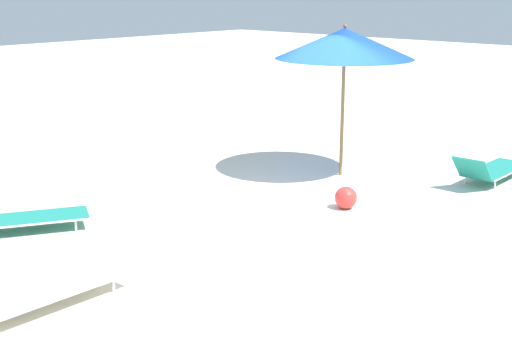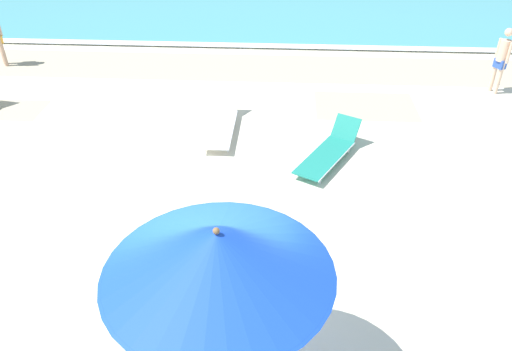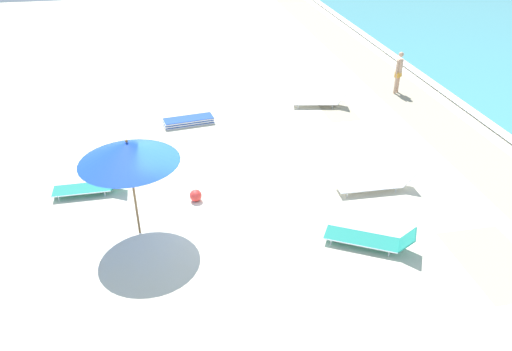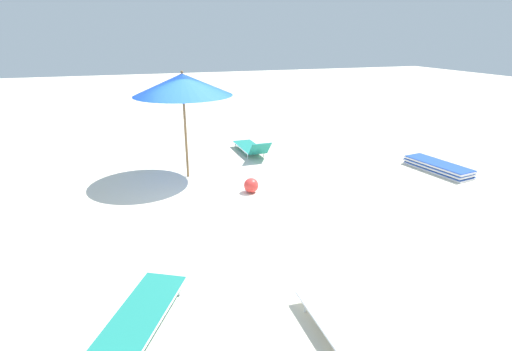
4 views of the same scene
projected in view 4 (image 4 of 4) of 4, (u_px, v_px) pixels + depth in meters
name	position (u px, v px, depth m)	size (l,w,h in m)	color
ground_plane	(215.00, 199.00, 9.08)	(60.00, 60.00, 0.16)	beige
beach_umbrella	(183.00, 85.00, 9.51)	(2.39, 2.39, 2.66)	olive
lounger_stack	(438.00, 167.00, 10.66)	(0.88, 1.93, 0.24)	blue
sun_lounger_under_umbrella	(251.00, 147.00, 12.13)	(0.66, 2.01, 0.58)	#1E8475
sun_lounger_near_water_left	(363.00, 345.00, 4.44)	(0.65, 2.27, 0.60)	white
sun_lounger_near_water_right	(130.00, 325.00, 4.73)	(1.57, 2.17, 0.62)	#1E8475
beach_ball	(251.00, 185.00, 9.22)	(0.34, 0.34, 0.34)	red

